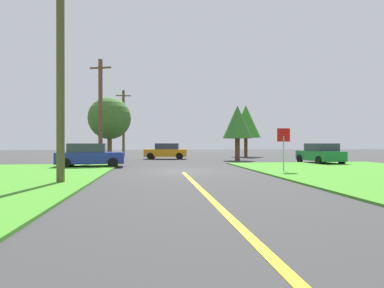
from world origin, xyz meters
name	(u,v)px	position (x,y,z in m)	size (l,w,h in m)	color
ground_plane	(182,171)	(0.00, 0.00, 0.00)	(120.00, 120.00, 0.00)	#353535
lane_stripe_center	(205,193)	(0.00, -8.00, 0.01)	(0.20, 14.00, 0.01)	yellow
stop_sign	(284,141)	(5.57, -1.50, 1.74)	(0.74, 0.07, 2.47)	#9EA0A8
parked_car_near_building	(90,155)	(-5.92, 3.61, 0.80)	(4.49, 2.24, 1.62)	navy
car_on_crossroad	(320,154)	(11.59, 5.14, 0.81)	(2.25, 4.20, 1.62)	#196B33
car_approaching_junction	(166,151)	(-0.34, 13.87, 0.80)	(4.53, 2.45, 1.62)	orange
utility_pole_near	(60,68)	(-5.37, -4.96, 4.67)	(1.78, 0.55, 9.12)	#4F4B28
utility_pole_mid	(100,110)	(-5.88, 7.49, 4.29)	(1.76, 0.63, 8.38)	brown
utility_pole_far	(123,123)	(-5.25, 19.94, 4.13)	(1.80, 0.31, 8.05)	brown
oak_tree_left	(246,122)	(9.40, 17.85, 4.25)	(3.55, 3.55, 6.22)	brown
pine_tree_center	(110,118)	(-5.65, 11.00, 3.92)	(3.87, 3.87, 5.88)	brown
oak_tree_right	(237,122)	(6.28, 10.44, 3.62)	(2.85, 2.85, 5.23)	brown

